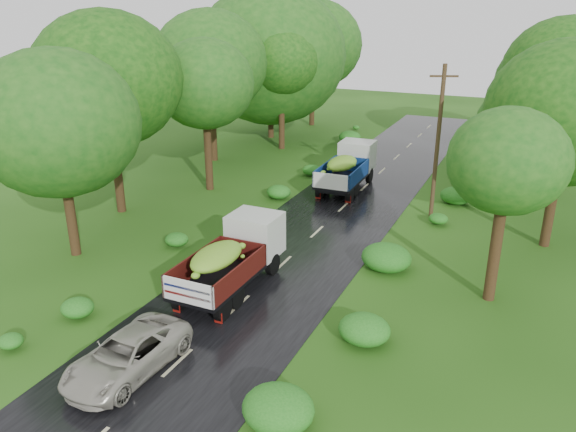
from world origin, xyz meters
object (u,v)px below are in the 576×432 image
Objects in this scene: truck_near at (234,255)px; car at (127,355)px; utility_pole at (438,142)px; truck_far at (348,165)px.

truck_near is 6.35m from car.
car is 18.83m from utility_pole.
truck_far is at bearing 90.55° from truck_near.
truck_far is 1.38× the size of car.
truck_far is 6.92m from utility_pole.
truck_far is (-0.04, 14.17, 0.03)m from truck_near.
car is (-0.17, -20.47, -0.81)m from truck_far.
truck_far reaches higher than truck_near.
truck_near is 1.35× the size of car.
utility_pole reaches higher than truck_far.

